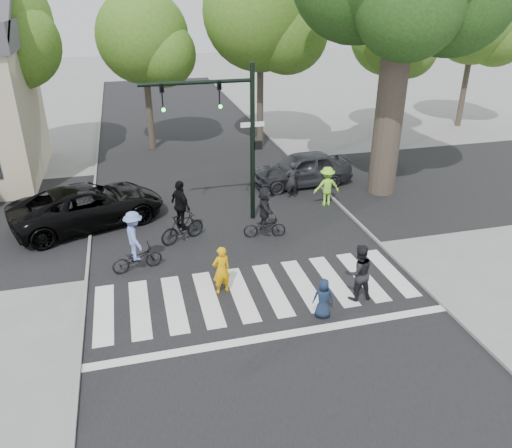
% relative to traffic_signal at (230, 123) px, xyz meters
% --- Properties ---
extents(ground, '(120.00, 120.00, 0.00)m').
position_rel_traffic_signal_xyz_m(ground, '(-0.35, -6.20, -3.90)').
color(ground, gray).
rests_on(ground, ground).
extents(road_stem, '(10.00, 70.00, 0.01)m').
position_rel_traffic_signal_xyz_m(road_stem, '(-0.35, -1.20, -3.90)').
color(road_stem, black).
rests_on(road_stem, ground).
extents(road_cross, '(70.00, 10.00, 0.01)m').
position_rel_traffic_signal_xyz_m(road_cross, '(-0.35, 1.80, -3.89)').
color(road_cross, black).
rests_on(road_cross, ground).
extents(curb_left, '(0.10, 70.00, 0.10)m').
position_rel_traffic_signal_xyz_m(curb_left, '(-5.40, -1.20, -3.85)').
color(curb_left, gray).
rests_on(curb_left, ground).
extents(curb_right, '(0.10, 70.00, 0.10)m').
position_rel_traffic_signal_xyz_m(curb_right, '(4.70, -1.20, -3.85)').
color(curb_right, gray).
rests_on(curb_right, ground).
extents(crosswalk, '(10.00, 3.85, 0.01)m').
position_rel_traffic_signal_xyz_m(crosswalk, '(-0.35, -5.54, -3.89)').
color(crosswalk, silver).
rests_on(crosswalk, ground).
extents(traffic_signal, '(4.45, 0.29, 6.00)m').
position_rel_traffic_signal_xyz_m(traffic_signal, '(0.00, 0.00, 0.00)').
color(traffic_signal, black).
rests_on(traffic_signal, ground).
extents(bg_tree_2, '(5.04, 4.80, 8.40)m').
position_rel_traffic_signal_xyz_m(bg_tree_2, '(-2.11, 10.42, 1.88)').
color(bg_tree_2, brown).
rests_on(bg_tree_2, ground).
extents(bg_tree_3, '(6.30, 6.00, 10.20)m').
position_rel_traffic_signal_xyz_m(bg_tree_3, '(3.95, 9.07, 3.04)').
color(bg_tree_3, brown).
rests_on(bg_tree_3, ground).
extents(bg_tree_4, '(4.83, 4.60, 8.15)m').
position_rel_traffic_signal_xyz_m(bg_tree_4, '(11.88, 9.93, 1.73)').
color(bg_tree_4, brown).
rests_on(bg_tree_4, ground).
extents(bg_tree_5, '(5.67, 5.40, 9.30)m').
position_rel_traffic_signal_xyz_m(bg_tree_5, '(17.92, 10.50, 2.46)').
color(bg_tree_5, brown).
rests_on(bg_tree_5, ground).
extents(pedestrian_woman, '(0.64, 0.50, 1.55)m').
position_rel_traffic_signal_xyz_m(pedestrian_woman, '(-1.38, -4.94, -3.13)').
color(pedestrian_woman, '#F8A905').
rests_on(pedestrian_woman, ground).
extents(pedestrian_child, '(0.67, 0.54, 1.20)m').
position_rel_traffic_signal_xyz_m(pedestrian_child, '(1.11, -6.88, -3.30)').
color(pedestrian_child, '#17253D').
rests_on(pedestrian_child, ground).
extents(pedestrian_adult, '(0.87, 0.68, 1.77)m').
position_rel_traffic_signal_xyz_m(pedestrian_adult, '(2.43, -6.28, -3.01)').
color(pedestrian_adult, black).
rests_on(pedestrian_adult, ground).
extents(cyclist_left, '(1.72, 1.17, 2.08)m').
position_rel_traffic_signal_xyz_m(cyclist_left, '(-3.79, -2.96, -3.00)').
color(cyclist_left, black).
rests_on(cyclist_left, ground).
extents(cyclist_mid, '(1.83, 1.24, 2.34)m').
position_rel_traffic_signal_xyz_m(cyclist_mid, '(-2.11, -1.29, -2.94)').
color(cyclist_mid, black).
rests_on(cyclist_mid, ground).
extents(cyclist_right, '(1.62, 1.51, 1.98)m').
position_rel_traffic_signal_xyz_m(cyclist_right, '(0.86, -1.72, -3.02)').
color(cyclist_right, black).
rests_on(cyclist_right, ground).
extents(car_suv, '(6.27, 4.36, 1.59)m').
position_rel_traffic_signal_xyz_m(car_suv, '(-5.41, 1.05, -3.11)').
color(car_suv, black).
rests_on(car_suv, ground).
extents(car_grey, '(4.70, 2.11, 1.57)m').
position_rel_traffic_signal_xyz_m(car_grey, '(3.95, 3.00, -3.12)').
color(car_grey, '#303135').
rests_on(car_grey, ground).
extents(bystander_hivis, '(1.13, 0.69, 1.69)m').
position_rel_traffic_signal_xyz_m(bystander_hivis, '(4.17, 0.50, -3.06)').
color(bystander_hivis, '#93EB35').
rests_on(bystander_hivis, ground).
extents(bystander_dark, '(0.63, 0.45, 1.60)m').
position_rel_traffic_signal_xyz_m(bystander_dark, '(3.04, 1.71, -3.10)').
color(bystander_dark, black).
rests_on(bystander_dark, ground).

